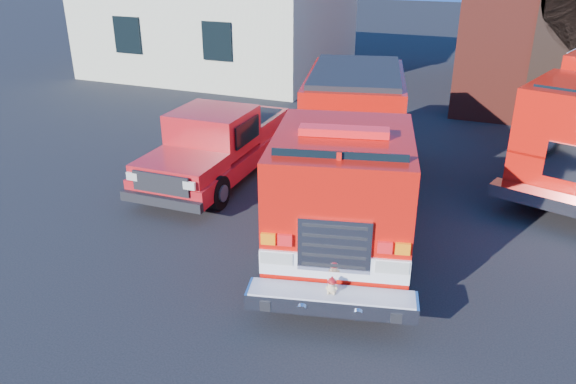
% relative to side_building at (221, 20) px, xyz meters
% --- Properties ---
extents(ground, '(100.00, 100.00, 0.00)m').
position_rel_side_building_xyz_m(ground, '(9.00, -13.00, -2.20)').
color(ground, black).
rests_on(ground, ground).
extents(side_building, '(10.20, 8.20, 4.35)m').
position_rel_side_building_xyz_m(side_building, '(0.00, 0.00, 0.00)').
color(side_building, beige).
rests_on(side_building, ground).
extents(fire_engine, '(4.31, 8.86, 2.63)m').
position_rel_side_building_xyz_m(fire_engine, '(9.40, -11.78, -0.84)').
color(fire_engine, black).
rests_on(fire_engine, ground).
extents(pickup_truck, '(2.02, 5.35, 1.74)m').
position_rel_side_building_xyz_m(pickup_truck, '(5.94, -11.19, -1.38)').
color(pickup_truck, black).
rests_on(pickup_truck, ground).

